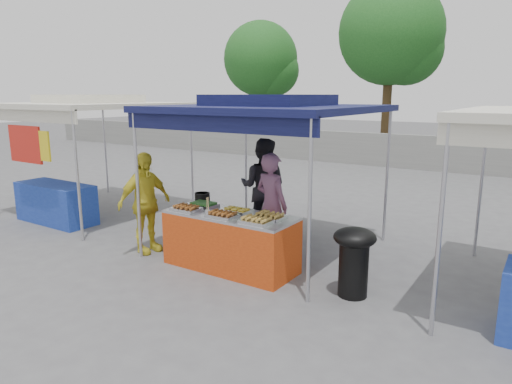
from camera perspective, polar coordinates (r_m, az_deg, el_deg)
The scene contains 22 objects.
ground_plane at distance 7.08m, azimuth -2.70°, elevation -9.19°, with size 80.00×80.00×0.00m, color #565658.
back_wall at distance 16.90m, azimuth 19.79°, elevation 4.67°, with size 40.00×0.25×1.20m, color gray.
main_canopy at distance 7.41m, azimuth 1.59°, elevation 10.54°, with size 3.20×3.20×2.57m.
neighbor_stall_left at distance 10.31m, azimuth -21.60°, elevation 5.84°, with size 3.20×3.20×2.57m.
tree_0 at distance 22.19m, azimuth 0.96°, elevation 15.92°, with size 3.52×3.46×5.94m.
tree_1 at distance 19.59m, azimuth 16.94°, elevation 18.04°, with size 4.06×4.06×6.98m.
vendor_table at distance 6.86m, azimuth -3.23°, elevation -6.14°, with size 2.00×0.80×0.85m.
food_tray_fl at distance 6.95m, azimuth -8.72°, elevation -2.08°, with size 0.42×0.30×0.07m.
food_tray_fm at distance 6.53m, azimuth -4.25°, elevation -2.90°, with size 0.42×0.30×0.07m.
food_tray_fr at distance 6.21m, azimuth 0.01°, elevation -3.64°, with size 0.42×0.30×0.07m.
food_tray_bl at distance 7.17m, azimuth -6.59°, elevation -1.58°, with size 0.42×0.30×0.07m.
food_tray_bm at distance 6.79m, azimuth -2.41°, elevation -2.29°, with size 0.42×0.30×0.07m.
food_tray_br at distance 6.45m, azimuth 1.77°, elevation -3.06°, with size 0.42×0.30×0.07m.
cooking_pot at distance 7.52m, azimuth -6.73°, elevation -0.64°, with size 0.25×0.25×0.14m, color black.
skewer_cup at distance 6.59m, azimuth -6.06°, elevation -2.69°, with size 0.08×0.08×0.09m, color #B3B3BA.
wok_burner at distance 6.03m, azimuth 12.15°, elevation -7.80°, with size 0.55×0.55×0.92m.
crate_left at distance 7.67m, azimuth -4.05°, elevation -6.44°, with size 0.45×0.32×0.27m, color #13289B.
crate_right at distance 7.48m, azimuth 1.49°, elevation -6.83°, with size 0.48×0.34×0.29m, color #13289B.
crate_stacked at distance 7.39m, azimuth 1.51°, elevation -4.72°, with size 0.48×0.33×0.29m, color #13289B.
vendor_woman at distance 7.25m, azimuth 1.94°, elevation -1.69°, with size 0.61×0.40×1.69m, color #835374.
helper_man at distance 8.41m, azimuth 0.88°, elevation 0.63°, with size 0.87×0.68×1.80m, color black.
customer_person at distance 7.68m, azimuth -13.74°, elevation -1.33°, with size 0.98×0.41×1.67m, color gold.
Camera 1 is at (3.89, -5.33, 2.57)m, focal length 32.00 mm.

